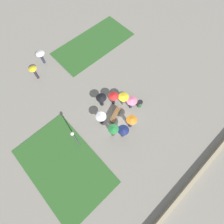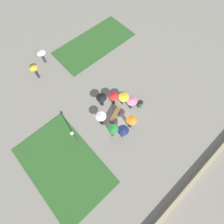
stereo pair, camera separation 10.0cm
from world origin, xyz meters
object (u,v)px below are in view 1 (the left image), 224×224
at_px(crowd_person_white, 101,117).
at_px(crowd_person_green, 113,130).
at_px(crowd_person_red, 114,97).
at_px(lone_walker_mid_plaza, 34,71).
at_px(crowd_person_yellow, 124,98).
at_px(trash_bin, 140,104).
at_px(crowd_person_pink, 132,101).
at_px(crowd_person_orange, 131,121).
at_px(crowd_person_navy, 123,131).
at_px(lone_walker_far_path, 41,55).
at_px(park_bench, 115,114).
at_px(lamp_post, 75,138).
at_px(crowd_person_black, 101,99).

relative_size(crowd_person_white, crowd_person_green, 0.96).
height_order(crowd_person_red, lone_walker_mid_plaza, lone_walker_mid_plaza).
relative_size(crowd_person_green, crowd_person_yellow, 1.03).
height_order(trash_bin, crowd_person_red, crowd_person_red).
height_order(trash_bin, crowd_person_pink, crowd_person_pink).
bearing_deg(crowd_person_orange, crowd_person_navy, -64.62).
height_order(crowd_person_red, crowd_person_navy, crowd_person_navy).
relative_size(crowd_person_yellow, lone_walker_far_path, 0.97).
relative_size(crowd_person_green, lone_walker_mid_plaza, 0.94).
xyz_separation_m(park_bench, lone_walker_mid_plaza, (-3.41, 10.22, 0.92)).
height_order(park_bench, lone_walker_far_path, lone_walker_far_path).
height_order(crowd_person_green, crowd_person_yellow, crowd_person_green).
xyz_separation_m(lamp_post, crowd_person_black, (4.84, 1.96, -1.29)).
bearing_deg(trash_bin, lone_walker_far_path, 109.08).
distance_m(crowd_person_red, lone_walker_far_path, 10.73).
bearing_deg(crowd_person_orange, crowd_person_white, -123.10).
height_order(crowd_person_white, lone_walker_mid_plaza, lone_walker_mid_plaza).
bearing_deg(lone_walker_mid_plaza, park_bench, 55.45).
xyz_separation_m(crowd_person_green, lone_walker_far_path, (0.11, 13.16, 0.14)).
relative_size(park_bench, lone_walker_far_path, 1.05).
bearing_deg(lone_walker_far_path, crowd_person_yellow, 103.43).
distance_m(trash_bin, crowd_person_black, 4.34).
distance_m(crowd_person_red, crowd_person_pink, 2.00).
xyz_separation_m(park_bench, crowd_person_black, (-0.09, 2.06, 0.80)).
distance_m(lamp_post, crowd_person_orange, 5.84).
height_order(crowd_person_green, crowd_person_pink, crowd_person_green).
height_order(crowd_person_pink, lone_walker_far_path, lone_walker_far_path).
bearing_deg(lamp_post, crowd_person_yellow, 3.31).
bearing_deg(crowd_person_yellow, crowd_person_orange, -125.69).
distance_m(lamp_post, trash_bin, 8.18).
bearing_deg(crowd_person_orange, crowd_person_pink, 150.88).
bearing_deg(crowd_person_yellow, crowd_person_navy, -142.74).
height_order(crowd_person_white, crowd_person_green, crowd_person_green).
bearing_deg(crowd_person_navy, crowd_person_yellow, -111.30).
height_order(lone_walker_far_path, lone_walker_mid_plaza, lone_walker_mid_plaza).
bearing_deg(crowd_person_black, crowd_person_red, -155.16).
bearing_deg(crowd_person_white, crowd_person_yellow, 33.86).
relative_size(crowd_person_green, crowd_person_navy, 1.01).
distance_m(trash_bin, crowd_person_orange, 2.84).
bearing_deg(crowd_person_orange, crowd_person_black, -155.58).
distance_m(crowd_person_red, crowd_person_yellow, 1.08).
bearing_deg(crowd_person_red, lamp_post, 76.43).
distance_m(crowd_person_orange, crowd_person_yellow, 2.78).
distance_m(crowd_person_white, crowd_person_orange, 3.12).
distance_m(crowd_person_white, crowd_person_green, 1.87).
relative_size(trash_bin, crowd_person_navy, 0.53).
relative_size(crowd_person_orange, lone_walker_far_path, 1.07).
xyz_separation_m(trash_bin, crowd_person_white, (-4.48, 1.41, 0.87)).
height_order(lamp_post, crowd_person_white, lamp_post).
bearing_deg(crowd_person_red, crowd_person_yellow, -162.31).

